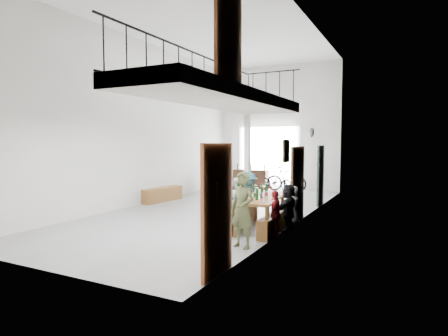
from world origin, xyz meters
The scene contains 24 objects.
floor centered at (0.00, 0.00, 0.00)m, with size 12.00×12.00×0.00m, color slate.
room_walls centered at (0.00, 0.00, 3.55)m, with size 12.00×12.00×12.00m.
gateway_portal centered at (-0.40, 5.94, 1.40)m, with size 2.80×0.08×2.80m, color white.
right_wall_decor centered at (2.70, -1.87, 1.74)m, with size 0.07×8.28×5.07m.
balcony centered at (1.98, -3.13, 2.96)m, with size 1.52×5.62×4.00m.
tasting_table centered at (2.20, -1.70, 0.71)m, with size 1.10×2.16×0.79m.
bench_inner centered at (1.59, -1.70, 0.25)m, with size 0.34×2.13×0.49m, color brown.
bench_wall centered at (2.57, -1.78, 0.22)m, with size 0.25×1.91×0.44m, color brown.
tableware centered at (2.20, -1.69, 0.93)m, with size 0.56×1.39×0.35m.
side_bench centered at (-2.50, 0.76, 0.25)m, with size 0.39×1.77×0.50m, color brown.
oak_barrel centered at (-2.09, 3.55, 0.44)m, with size 0.60×0.60×0.88m.
serving_counter centered at (-1.14, 5.65, 0.42)m, with size 1.59×0.44×0.84m, color #371F13.
counter_bottles centered at (-1.14, 5.67, 0.98)m, with size 1.35×0.10×0.28m.
guest_left_a centered at (1.39, -2.43, 0.53)m, with size 0.52×0.34×1.06m, color silver.
guest_left_b centered at (1.40, -1.81, 0.60)m, with size 0.44×0.29×1.20m, color #286A88.
guest_left_c centered at (1.39, -1.23, 0.60)m, with size 0.58×0.45×1.19m, color silver.
guest_left_d centered at (1.51, -0.83, 0.65)m, with size 0.84×0.48×1.30m, color #286A88.
guest_right_a centered at (2.74, -2.20, 0.53)m, with size 0.62×0.26×1.05m, color #A91D25.
guest_right_b centered at (2.83, -1.54, 0.57)m, with size 1.05×0.33×1.13m, color black.
guest_right_c centered at (2.78, -0.93, 0.51)m, with size 0.50×0.32×1.02m, color silver.
host_standing centered at (2.42, -3.30, 0.76)m, with size 0.56×0.37×1.53m, color #474E2C.
potted_plant centered at (2.45, 0.85, 0.23)m, with size 0.41×0.36×0.46m, color #1B4417.
bicycle_near centered at (0.17, 5.35, 0.41)m, with size 0.55×1.58×0.83m, color black.
bicycle_far centered at (0.64, 5.36, 0.53)m, with size 0.50×1.77×1.06m, color black.
Camera 1 is at (5.41, -10.05, 2.12)m, focal length 30.00 mm.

